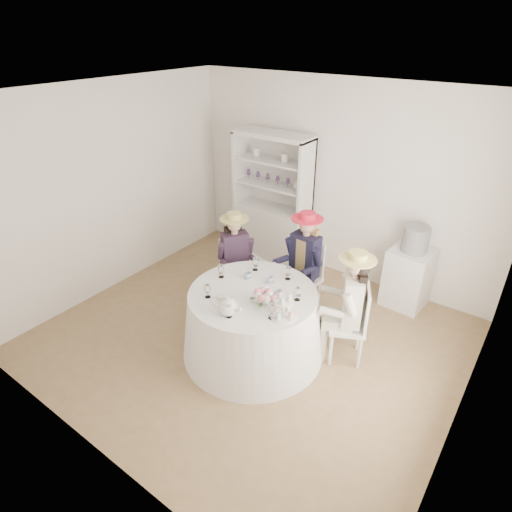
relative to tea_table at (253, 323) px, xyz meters
The scene contains 23 objects.
ground 0.46m from the tea_table, 132.13° to the left, with size 4.50×4.50×0.00m, color olive.
ceiling 2.32m from the tea_table, 132.13° to the left, with size 4.50×4.50×0.00m, color white.
wall_back 2.38m from the tea_table, 94.16° to the left, with size 4.50×4.50×0.00m, color white.
wall_front 2.07m from the tea_table, 94.95° to the right, with size 4.50×4.50×0.00m, color white.
wall_left 2.60m from the tea_table, behind, with size 4.50×4.50×0.00m, color white.
wall_right 2.31m from the tea_table, ahead, with size 4.50×4.50×0.00m, color white.
tea_table is the anchor object (origin of this frame).
hutch 2.23m from the tea_table, 118.65° to the left, with size 1.31×0.84×1.95m.
side_table 2.19m from the tea_table, 61.32° to the left, with size 0.50×0.50×0.78m, color silver.
hatbox 2.26m from the tea_table, 61.32° to the left, with size 0.32×0.32×0.32m, color black.
guest_left 1.06m from the tea_table, 138.81° to the left, with size 0.54×0.51×1.26m.
guest_mid 1.08m from the tea_table, 88.44° to the left, with size 0.49×0.51×1.34m.
guest_right 1.07m from the tea_table, 30.61° to the left, with size 0.56×0.51×1.32m.
spare_chair 1.22m from the tea_table, 130.75° to the left, with size 0.45×0.45×0.92m.
teacup_a 0.52m from the tea_table, 136.91° to the left, with size 0.08×0.08×0.06m, color white.
teacup_b 0.51m from the tea_table, 82.75° to the left, with size 0.07×0.07×0.07m, color white.
teacup_c 0.51m from the tea_table, 18.73° to the left, with size 0.09×0.09×0.07m, color white.
flower_bowl 0.47m from the tea_table, 17.39° to the right, with size 0.21×0.21×0.05m, color white.
flower_arrangement 0.53m from the tea_table, 21.09° to the right, with size 0.20×0.20×0.07m.
table_teapot 0.65m from the tea_table, 86.29° to the right, with size 0.25×0.18×0.19m.
sandwich_plate 0.52m from the tea_table, 115.44° to the right, with size 0.27×0.27×0.06m.
cupcake_stand 0.69m from the tea_table, 17.76° to the right, with size 0.26×0.26×0.24m.
stemware_set 0.47m from the tea_table, 14.04° to the left, with size 0.99×0.99×0.15m.
Camera 1 is at (2.38, -3.17, 3.28)m, focal length 30.00 mm.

